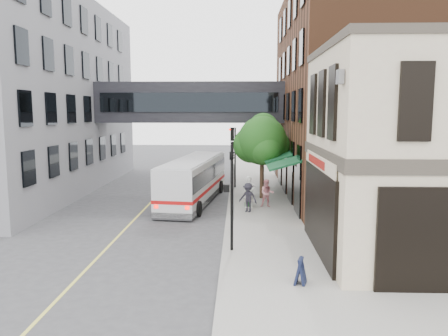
# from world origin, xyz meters

# --- Properties ---
(ground) EXTENTS (120.00, 120.00, 0.00)m
(ground) POSITION_xyz_m (0.00, 0.00, 0.00)
(ground) COLOR #38383A
(ground) RESTS_ON ground
(sidewalk_main) EXTENTS (4.00, 60.00, 0.15)m
(sidewalk_main) POSITION_xyz_m (2.00, 14.00, 0.07)
(sidewalk_main) COLOR gray
(sidewalk_main) RESTS_ON ground
(corner_building) EXTENTS (10.19, 8.12, 8.45)m
(corner_building) POSITION_xyz_m (8.97, 2.00, 4.21)
(corner_building) COLOR #C8B399
(corner_building) RESTS_ON ground
(brick_building) EXTENTS (13.76, 18.00, 14.00)m
(brick_building) POSITION_xyz_m (9.98, 15.00, 6.99)
(brick_building) COLOR #4C2A17
(brick_building) RESTS_ON ground
(skyway_bridge) EXTENTS (14.00, 3.18, 3.00)m
(skyway_bridge) POSITION_xyz_m (-3.00, 18.00, 6.50)
(skyway_bridge) COLOR black
(skyway_bridge) RESTS_ON ground
(traffic_signal_near) EXTENTS (0.44, 0.22, 4.60)m
(traffic_signal_near) POSITION_xyz_m (0.37, 2.00, 2.98)
(traffic_signal_near) COLOR black
(traffic_signal_near) RESTS_ON sidewalk_main
(traffic_signal_far) EXTENTS (0.53, 0.28, 4.50)m
(traffic_signal_far) POSITION_xyz_m (0.26, 17.00, 3.34)
(traffic_signal_far) COLOR black
(traffic_signal_far) RESTS_ON sidewalk_main
(street_sign_pole) EXTENTS (0.08, 0.75, 3.00)m
(street_sign_pole) POSITION_xyz_m (0.39, 7.00, 1.93)
(street_sign_pole) COLOR gray
(street_sign_pole) RESTS_ON sidewalk_main
(street_tree) EXTENTS (3.80, 3.20, 5.60)m
(street_tree) POSITION_xyz_m (2.19, 13.22, 3.91)
(street_tree) COLOR #382619
(street_tree) RESTS_ON sidewalk_main
(lane_marking) EXTENTS (0.12, 40.00, 0.01)m
(lane_marking) POSITION_xyz_m (-5.00, 10.00, 0.01)
(lane_marking) COLOR #D8CC4C
(lane_marking) RESTS_ON ground
(bus) EXTENTS (3.63, 10.57, 2.79)m
(bus) POSITION_xyz_m (-2.21, 12.17, 1.56)
(bus) COLOR silver
(bus) RESTS_ON ground
(pedestrian_a) EXTENTS (0.69, 0.46, 1.90)m
(pedestrian_a) POSITION_xyz_m (1.31, 9.98, 1.10)
(pedestrian_a) COLOR white
(pedestrian_a) RESTS_ON sidewalk_main
(pedestrian_b) EXTENTS (0.82, 0.64, 1.67)m
(pedestrian_b) POSITION_xyz_m (2.38, 10.23, 0.99)
(pedestrian_b) COLOR pink
(pedestrian_b) RESTS_ON sidewalk_main
(pedestrian_c) EXTENTS (1.24, 1.03, 1.68)m
(pedestrian_c) POSITION_xyz_m (1.21, 8.92, 0.99)
(pedestrian_c) COLOR #23222A
(pedestrian_c) RESTS_ON sidewalk_main
(newspaper_box) EXTENTS (0.46, 0.41, 0.91)m
(newspaper_box) POSITION_xyz_m (1.28, 10.44, 0.60)
(newspaper_box) COLOR #13571A
(newspaper_box) RESTS_ON sidewalk_main
(sandwich_board) EXTENTS (0.45, 0.57, 0.89)m
(sandwich_board) POSITION_xyz_m (2.75, -1.50, 0.59)
(sandwich_board) COLOR black
(sandwich_board) RESTS_ON sidewalk_main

